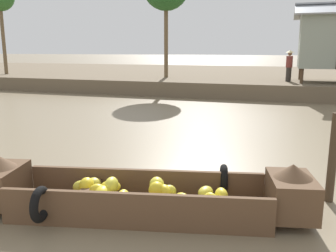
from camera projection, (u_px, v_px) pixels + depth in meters
name	position (u px, v px, depth m)	size (l,w,h in m)	color
ground_plane	(206.00, 139.00, 10.34)	(300.00, 300.00, 0.00)	#7A6B51
riverbank_strip	(257.00, 78.00, 27.17)	(160.00, 20.00, 0.81)	brown
banana_boat	(140.00, 194.00, 5.56)	(5.24, 2.31, 0.88)	brown
vendor_person	(289.00, 64.00, 19.24)	(0.44, 0.44, 1.66)	#332D28
mooring_post	(333.00, 158.00, 5.93)	(0.14, 0.14, 1.51)	#423323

